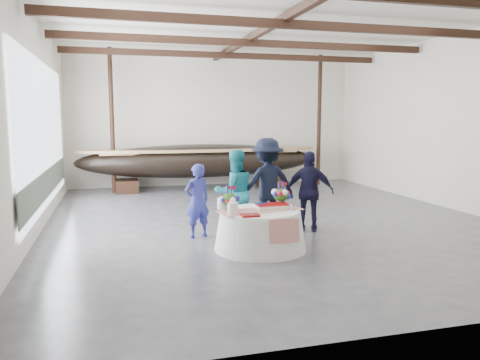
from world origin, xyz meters
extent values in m
cube|color=#3D3D42|center=(0.00, 0.00, 0.00)|extent=(10.00, 12.00, 0.01)
cube|color=silver|center=(0.00, 6.00, 2.25)|extent=(10.00, 0.02, 4.50)
cube|color=silver|center=(0.00, -6.00, 2.25)|extent=(10.00, 0.02, 4.50)
cube|color=silver|center=(-5.00, 0.00, 2.25)|extent=(0.02, 12.00, 4.50)
cube|color=silver|center=(5.00, 0.00, 2.25)|extent=(0.02, 12.00, 4.50)
cube|color=white|center=(0.00, 0.00, 4.50)|extent=(10.00, 12.00, 0.01)
cube|color=black|center=(0.00, -1.00, 4.25)|extent=(9.80, 0.12, 0.18)
cube|color=black|center=(0.00, 1.50, 4.25)|extent=(9.80, 0.12, 0.18)
cube|color=black|center=(0.00, 4.00, 4.25)|extent=(9.80, 0.12, 0.18)
cube|color=black|center=(0.00, 0.00, 4.38)|extent=(0.15, 11.76, 0.15)
cylinder|color=black|center=(-3.50, 4.93, 2.25)|extent=(0.14, 0.14, 4.50)
cylinder|color=black|center=(3.50, 4.93, 2.25)|extent=(0.14, 0.14, 4.50)
cube|color=silver|center=(-4.95, 1.00, 2.00)|extent=(0.02, 7.00, 3.20)
cube|color=#596654|center=(-4.94, 1.00, 0.90)|extent=(0.02, 7.00, 0.60)
cube|color=black|center=(-3.11, 4.93, 0.20)|extent=(0.70, 0.90, 0.40)
cube|color=black|center=(1.68, 4.93, 0.20)|extent=(0.70, 0.90, 0.40)
ellipsoid|color=black|center=(-0.72, 4.93, 0.95)|extent=(7.98, 1.60, 1.10)
cube|color=#9E7A4C|center=(-0.72, 4.93, 1.25)|extent=(6.38, 1.05, 0.06)
cone|color=silver|center=(-0.97, -2.41, 0.34)|extent=(1.66, 1.66, 0.68)
cylinder|color=silver|center=(-0.97, -2.41, 0.69)|extent=(1.40, 1.40, 0.04)
cube|color=#B52012|center=(-0.97, -2.41, 0.72)|extent=(1.60, 0.81, 0.01)
cube|color=white|center=(-0.70, -2.28, 0.75)|extent=(0.60, 0.40, 0.07)
cylinder|color=white|center=(-1.51, -2.56, 0.81)|extent=(0.18, 0.18, 0.20)
cylinder|color=white|center=(-1.60, -2.09, 0.81)|extent=(0.18, 0.18, 0.20)
cube|color=maroon|center=(-1.29, -2.83, 0.73)|extent=(0.30, 0.24, 0.03)
cone|color=silver|center=(-0.42, -2.53, 0.77)|extent=(0.09, 0.09, 0.12)
imported|color=navy|center=(-1.91, -1.24, 0.73)|extent=(0.62, 0.51, 1.47)
imported|color=teal|center=(-1.13, -1.19, 0.87)|extent=(0.89, 0.72, 1.73)
imported|color=black|center=(-0.36, -0.95, 0.97)|extent=(1.31, 0.83, 1.94)
imported|color=black|center=(0.44, -1.37, 0.84)|extent=(1.06, 0.79, 1.68)
camera|label=1|loc=(-3.46, -10.25, 2.37)|focal=35.00mm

